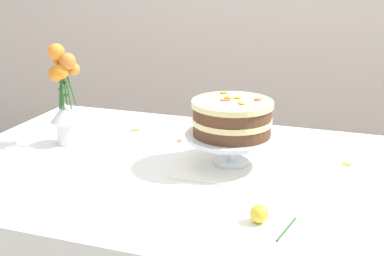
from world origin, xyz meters
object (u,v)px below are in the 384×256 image
(flower_vase, at_px, (64,97))
(fallen_rose, at_px, (260,214))
(cake_stand, at_px, (231,139))
(dining_table, at_px, (165,192))
(layer_cake, at_px, (232,117))

(flower_vase, height_order, fallen_rose, flower_vase)
(cake_stand, distance_m, fallen_rose, 0.38)
(flower_vase, xyz_separation_m, fallen_rose, (0.75, -0.34, -0.15))
(cake_stand, xyz_separation_m, flower_vase, (-0.59, 0.00, 0.09))
(cake_stand, bearing_deg, dining_table, -157.70)
(dining_table, xyz_separation_m, layer_cake, (0.19, 0.08, 0.24))
(dining_table, relative_size, fallen_rose, 11.69)
(cake_stand, height_order, layer_cake, layer_cake)
(layer_cake, relative_size, flower_vase, 0.70)
(dining_table, relative_size, flower_vase, 3.96)
(layer_cake, bearing_deg, cake_stand, -100.58)
(cake_stand, bearing_deg, layer_cake, 79.42)
(layer_cake, distance_m, flower_vase, 0.59)
(layer_cake, xyz_separation_m, fallen_rose, (0.16, -0.34, -0.13))
(cake_stand, bearing_deg, flower_vase, 179.64)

